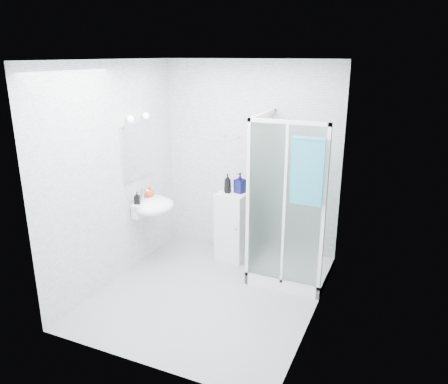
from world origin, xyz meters
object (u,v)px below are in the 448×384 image
at_px(wall_basin, 153,206).
at_px(hand_towel, 307,170).
at_px(storage_cabinet, 233,226).
at_px(shampoo_bottle_a, 228,183).
at_px(shower_enclosure, 284,244).
at_px(soap_dispenser_black, 137,198).
at_px(soap_dispenser_orange, 150,192).
at_px(shampoo_bottle_b, 240,183).

distance_m(wall_basin, hand_towel, 2.10).
height_order(wall_basin, storage_cabinet, wall_basin).
bearing_deg(shampoo_bottle_a, wall_basin, -146.76).
bearing_deg(shampoo_bottle_a, shower_enclosure, -14.11).
bearing_deg(soap_dispenser_black, storage_cabinet, 35.53).
xyz_separation_m(shower_enclosure, hand_towel, (0.32, -0.40, 1.06)).
xyz_separation_m(wall_basin, soap_dispenser_orange, (-0.12, 0.12, 0.14)).
xyz_separation_m(wall_basin, hand_towel, (1.98, -0.09, 0.71)).
bearing_deg(shampoo_bottle_b, soap_dispenser_orange, -156.27).
distance_m(shampoo_bottle_a, soap_dispenser_black, 1.16).
height_order(hand_towel, shampoo_bottle_a, hand_towel).
xyz_separation_m(wall_basin, soap_dispenser_black, (-0.12, -0.16, 0.14)).
height_order(wall_basin, shampoo_bottle_b, shampoo_bottle_b).
bearing_deg(storage_cabinet, shampoo_bottle_b, 33.08).
bearing_deg(shower_enclosure, wall_basin, -169.19).
bearing_deg(hand_towel, soap_dispenser_orange, 174.37).
xyz_separation_m(shower_enclosure, wall_basin, (-1.66, -0.32, 0.35)).
relative_size(storage_cabinet, soap_dispenser_orange, 6.13).
distance_m(shower_enclosure, shampoo_bottle_a, 1.07).
bearing_deg(hand_towel, soap_dispenser_black, -177.97).
height_order(shampoo_bottle_b, soap_dispenser_black, shampoo_bottle_b).
bearing_deg(shower_enclosure, storage_cabinet, 162.79).
height_order(storage_cabinet, shampoo_bottle_b, shampoo_bottle_b).
relative_size(shampoo_bottle_b, soap_dispenser_orange, 1.77).
bearing_deg(hand_towel, storage_cabinet, 149.67).
bearing_deg(wall_basin, hand_towel, -2.46).
height_order(shower_enclosure, wall_basin, shower_enclosure).
xyz_separation_m(storage_cabinet, soap_dispenser_orange, (-1.00, -0.43, 0.47)).
bearing_deg(wall_basin, storage_cabinet, 32.36).
relative_size(hand_towel, soap_dispenser_black, 4.64).
relative_size(shampoo_bottle_a, soap_dispenser_black, 1.63).
relative_size(shampoo_bottle_a, shampoo_bottle_b, 0.95).
relative_size(shampoo_bottle_b, soap_dispenser_black, 1.71).
relative_size(shower_enclosure, hand_towel, 2.75).
bearing_deg(shampoo_bottle_b, soap_dispenser_black, -144.98).
relative_size(wall_basin, shampoo_bottle_b, 2.09).
bearing_deg(storage_cabinet, hand_towel, -24.75).
height_order(hand_towel, soap_dispenser_black, hand_towel).
height_order(shampoo_bottle_b, soap_dispenser_orange, shampoo_bottle_b).
relative_size(storage_cabinet, soap_dispenser_black, 5.93).
distance_m(hand_towel, shampoo_bottle_a, 1.39).
xyz_separation_m(soap_dispenser_orange, soap_dispenser_black, (0.00, -0.28, 0.00)).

